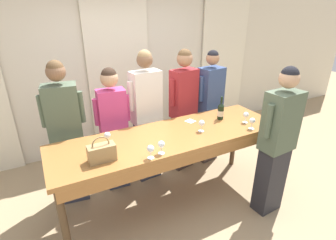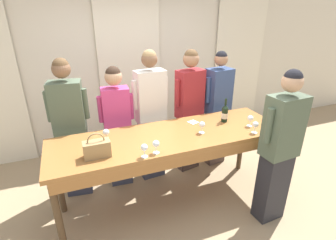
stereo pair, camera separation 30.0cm
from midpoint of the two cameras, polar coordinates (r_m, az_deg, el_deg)
name	(u,v)px [view 2 (the right image)]	position (r m, az deg, el deg)	size (l,w,h in m)	color
ground_plane	(170,202)	(3.55, 3.05, -17.46)	(18.00, 18.00, 0.00)	tan
wall_back	(129,65)	(4.55, -6.56, 11.69)	(12.00, 0.06, 2.80)	beige
curtain_panel_center	(130,70)	(4.50, -6.30, 10.84)	(1.04, 0.03, 2.69)	#EFE5C6
curtain_panel_right	(239,60)	(5.47, 16.68, 12.29)	(1.04, 0.03, 2.69)	#EFE5C6
tasting_bar	(171,143)	(3.02, 3.62, -5.12)	(2.71, 0.82, 0.98)	#9E6633
wine_bottle	(225,113)	(3.40, 14.75, 1.35)	(0.08, 0.08, 0.31)	black
handbag	(97,149)	(2.59, -12.06, -6.19)	(0.26, 0.13, 0.26)	#997A4C
wine_glass_front_left	(106,133)	(2.86, -10.44, -2.80)	(0.07, 0.07, 0.14)	white
wine_glass_front_mid	(156,144)	(2.59, 0.69, -5.38)	(0.07, 0.07, 0.14)	white
wine_glass_front_right	(250,119)	(3.37, 19.97, 0.22)	(0.07, 0.07, 0.14)	white
wine_glass_center_left	(144,148)	(2.53, -1.80, -6.19)	(0.07, 0.07, 0.14)	white
wine_glass_center_mid	(202,125)	(3.05, 10.24, -1.14)	(0.07, 0.07, 0.14)	white
wine_glass_center_right	(255,125)	(3.21, 21.07, -1.07)	(0.07, 0.07, 0.14)	white
napkin	(193,122)	(3.34, 8.06, -0.52)	(0.14, 0.14, 0.00)	white
guest_olive_jacket	(71,129)	(3.38, -18.03, -1.91)	(0.49, 0.29, 1.81)	#383D51
guest_pink_top	(117,125)	(3.46, -8.54, -1.18)	(0.46, 0.24, 1.67)	#383D51
guest_cream_sweater	(151,115)	(3.55, -1.33, 0.99)	(0.51, 0.25, 1.84)	#383D51
guest_striped_shirt	(189,110)	(3.78, 6.94, 2.19)	(0.49, 0.28, 1.81)	#473833
guest_navy_coat	(217,109)	(4.03, 12.75, 2.35)	(0.47, 0.29, 1.76)	#473833
host_pouring	(279,149)	(3.12, 25.67, -5.71)	(0.49, 0.27, 1.78)	#28282D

